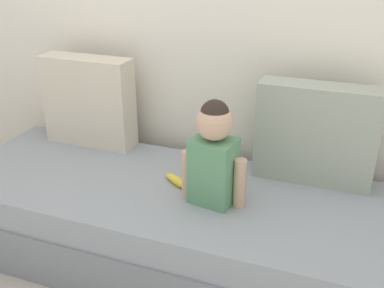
% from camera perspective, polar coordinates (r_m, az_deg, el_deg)
% --- Properties ---
extents(ground_plane, '(12.00, 12.00, 0.00)m').
position_cam_1_polar(ground_plane, '(2.43, -2.73, -14.05)').
color(ground_plane, '#B2ADA3').
extents(couch, '(2.31, 0.85, 0.42)m').
position_cam_1_polar(couch, '(2.31, -2.83, -10.05)').
color(couch, gray).
rests_on(couch, ground).
extents(throw_pillow_left, '(0.53, 0.16, 0.51)m').
position_cam_1_polar(throw_pillow_left, '(2.64, -13.06, 5.33)').
color(throw_pillow_left, beige).
rests_on(throw_pillow_left, couch).
extents(throw_pillow_right, '(0.57, 0.16, 0.49)m').
position_cam_1_polar(throw_pillow_right, '(2.24, 15.53, 1.24)').
color(throw_pillow_right, '#99A393').
rests_on(throw_pillow_right, couch).
extents(toddler, '(0.30, 0.18, 0.49)m').
position_cam_1_polar(toddler, '(1.97, 2.81, -1.18)').
color(toddler, '#568E66').
rests_on(toddler, couch).
extents(banana, '(0.17, 0.13, 0.04)m').
position_cam_1_polar(banana, '(2.21, -1.99, -4.69)').
color(banana, yellow).
rests_on(banana, couch).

